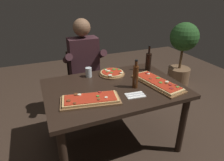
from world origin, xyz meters
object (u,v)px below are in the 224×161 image
object	(u,v)px
pizza_round_far	(112,73)
seated_diner	(85,65)
pizza_rectangular_left	(157,83)
diner_chair	(84,78)
wine_bottle_dark	(135,76)
dining_table	(114,95)
tumbler_near_camera	(89,72)
potted_plant_corner	(182,49)
pizza_rectangular_front	(90,100)
oil_bottle_amber	(148,61)

from	to	relation	value
pizza_round_far	seated_diner	size ratio (longest dim) A/B	0.22
pizza_rectangular_left	diner_chair	world-z (taller)	diner_chair
wine_bottle_dark	seated_diner	distance (m)	0.89
pizza_rectangular_left	pizza_round_far	bearing A→B (deg)	129.88
diner_chair	dining_table	bearing A→B (deg)	-82.80
tumbler_near_camera	potted_plant_corner	xyz separation A→B (m)	(1.92, 0.66, -0.12)
pizza_rectangular_front	tumbler_near_camera	world-z (taller)	tumbler_near_camera
pizza_rectangular_front	pizza_rectangular_left	bearing A→B (deg)	4.94
oil_bottle_amber	potted_plant_corner	size ratio (longest dim) A/B	0.27
diner_chair	seated_diner	world-z (taller)	seated_diner
pizza_round_far	seated_diner	world-z (taller)	seated_diner
dining_table	potted_plant_corner	world-z (taller)	potted_plant_corner
pizza_rectangular_left	seated_diner	world-z (taller)	seated_diner
tumbler_near_camera	wine_bottle_dark	bearing A→B (deg)	-50.08
dining_table	wine_bottle_dark	bearing A→B (deg)	-25.07
pizza_round_far	tumbler_near_camera	distance (m)	0.27
pizza_round_far	wine_bottle_dark	size ratio (longest dim) A/B	1.00
seated_diner	pizza_rectangular_left	bearing A→B (deg)	-57.06
tumbler_near_camera	pizza_rectangular_left	bearing A→B (deg)	-37.11
tumbler_near_camera	seated_diner	xyz separation A→B (m)	(0.06, 0.39, -0.05)
diner_chair	pizza_rectangular_front	bearing A→B (deg)	-100.82
tumbler_near_camera	diner_chair	xyz separation A→B (m)	(0.06, 0.51, -0.31)
dining_table	seated_diner	xyz separation A→B (m)	(-0.11, 0.74, 0.10)
pizza_rectangular_front	oil_bottle_amber	distance (m)	0.98
pizza_round_far	oil_bottle_amber	size ratio (longest dim) A/B	0.95
pizza_rectangular_left	diner_chair	size ratio (longest dim) A/B	0.73
tumbler_near_camera	potted_plant_corner	distance (m)	2.03
dining_table	pizza_round_far	size ratio (longest dim) A/B	4.71
diner_chair	seated_diner	xyz separation A→B (m)	(0.00, -0.12, 0.26)
pizza_rectangular_front	pizza_rectangular_left	distance (m)	0.76
wine_bottle_dark	diner_chair	distance (m)	1.06
potted_plant_corner	pizza_round_far	bearing A→B (deg)	-156.80
wine_bottle_dark	pizza_rectangular_front	bearing A→B (deg)	-169.26
pizza_rectangular_front	diner_chair	world-z (taller)	diner_chair
pizza_rectangular_left	tumbler_near_camera	size ratio (longest dim) A/B	5.76
potted_plant_corner	tumbler_near_camera	bearing A→B (deg)	-161.04
seated_diner	potted_plant_corner	bearing A→B (deg)	8.17
dining_table	pizza_rectangular_front	world-z (taller)	pizza_rectangular_front
oil_bottle_amber	potted_plant_corner	world-z (taller)	potted_plant_corner
dining_table	pizza_round_far	world-z (taller)	pizza_round_far
potted_plant_corner	pizza_rectangular_front	bearing A→B (deg)	-149.96
dining_table	oil_bottle_amber	world-z (taller)	oil_bottle_amber
diner_chair	potted_plant_corner	size ratio (longest dim) A/B	0.76
pizza_rectangular_front	wine_bottle_dark	xyz separation A→B (m)	(0.50, 0.10, 0.11)
dining_table	tumbler_near_camera	distance (m)	0.41
tumbler_near_camera	potted_plant_corner	bearing A→B (deg)	18.96
pizza_rectangular_left	pizza_round_far	xyz separation A→B (m)	(-0.35, 0.42, -0.00)
pizza_rectangular_left	seated_diner	xyz separation A→B (m)	(-0.56, 0.86, -0.02)
potted_plant_corner	pizza_rectangular_left	bearing A→B (deg)	-139.20
diner_chair	pizza_rectangular_left	bearing A→B (deg)	-60.39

